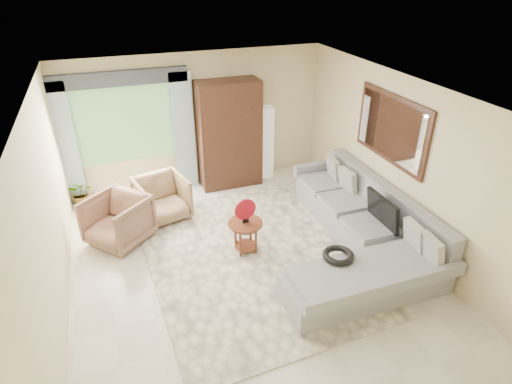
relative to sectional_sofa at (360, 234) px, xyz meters
name	(u,v)px	position (x,y,z in m)	size (l,w,h in m)	color
ground	(248,267)	(-1.78, 0.18, -0.28)	(6.00, 6.00, 0.00)	silver
area_rug	(251,257)	(-1.67, 0.38, -0.27)	(3.00, 4.00, 0.02)	#F9EFC4
sectional_sofa	(360,234)	(0.00, 0.00, 0.00)	(2.30, 3.46, 0.90)	#A1A3AA
tv_screen	(383,211)	(0.27, -0.10, 0.44)	(0.06, 0.74, 0.48)	black
garden_hose	(338,255)	(-0.78, -0.65, 0.26)	(0.43, 0.43, 0.09)	black
coffee_table	(246,236)	(-1.69, 0.57, 0.00)	(0.54, 0.54, 0.54)	#522615
red_disc	(245,209)	(-1.69, 0.57, 0.48)	(0.34, 0.34, 0.03)	maroon
armchair_left	(118,220)	(-3.52, 1.51, 0.11)	(0.85, 0.88, 0.80)	#8C614C
armchair_right	(162,198)	(-2.73, 2.02, 0.10)	(0.81, 0.84, 0.76)	#987953
potted_plant	(81,193)	(-4.08, 2.95, -0.02)	(0.47, 0.41, 0.52)	#999999
armoire	(229,135)	(-1.23, 2.90, 0.77)	(1.20, 0.55, 2.10)	black
floor_lamp	(266,143)	(-0.43, 2.96, 0.47)	(0.24, 0.24, 1.50)	silver
window	(124,125)	(-3.13, 3.15, 1.12)	(1.80, 0.04, 1.40)	#669E59
curtain_left	(65,147)	(-4.18, 3.06, 0.87)	(0.40, 0.08, 2.30)	#9EB7CC
curtain_right	(184,132)	(-2.08, 3.06, 0.87)	(0.40, 0.08, 2.30)	#9EB7CC
valance	(117,79)	(-3.13, 3.08, 1.97)	(2.40, 0.12, 0.26)	#1E232D
wall_mirror	(391,129)	(0.68, 0.53, 1.47)	(0.05, 1.70, 1.05)	black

